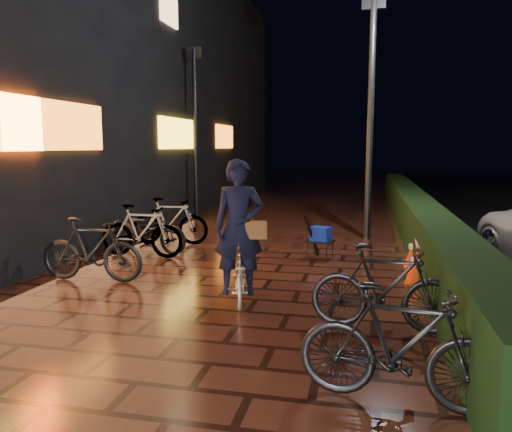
# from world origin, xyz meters

# --- Properties ---
(ground) EXTENTS (80.00, 80.00, 0.00)m
(ground) POSITION_xyz_m (0.00, 0.00, 0.00)
(ground) COLOR #381911
(ground) RESTS_ON ground
(hedge) EXTENTS (0.70, 20.00, 1.00)m
(hedge) POSITION_xyz_m (3.30, 8.00, 0.50)
(hedge) COLOR black
(hedge) RESTS_ON ground
(storefront_block) EXTENTS (12.09, 22.00, 9.00)m
(storefront_block) POSITION_xyz_m (-9.50, 11.50, 4.50)
(storefront_block) COLOR black
(storefront_block) RESTS_ON ground
(lamp_post_hedge) EXTENTS (0.55, 0.16, 5.70)m
(lamp_post_hedge) POSITION_xyz_m (2.13, 6.97, 3.14)
(lamp_post_hedge) COLOR black
(lamp_post_hedge) RESTS_ON ground
(lamp_post_sf) EXTENTS (0.49, 0.14, 5.18)m
(lamp_post_sf) POSITION_xyz_m (-3.10, 9.54, 2.85)
(lamp_post_sf) COLOR black
(lamp_post_sf) RESTS_ON ground
(cyclist) EXTENTS (0.84, 1.51, 2.05)m
(cyclist) POSITION_xyz_m (0.34, 1.55, 0.76)
(cyclist) COLOR silver
(cyclist) RESTS_ON ground
(traffic_barrier) EXTENTS (0.46, 1.57, 0.63)m
(traffic_barrier) POSITION_xyz_m (2.97, 3.66, 0.31)
(traffic_barrier) COLOR red
(traffic_barrier) RESTS_ON ground
(cart_assembly) EXTENTS (0.63, 0.53, 0.93)m
(cart_assembly) POSITION_xyz_m (1.21, 4.51, 0.48)
(cart_assembly) COLOR black
(cart_assembly) RESTS_ON ground
(parked_bikes_storefront) EXTENTS (1.96, 3.85, 1.06)m
(parked_bikes_storefront) POSITION_xyz_m (-2.32, 3.96, 0.52)
(parked_bikes_storefront) COLOR black
(parked_bikes_storefront) RESTS_ON ground
(parked_bikes_hedge) EXTENTS (1.89, 2.47, 1.06)m
(parked_bikes_hedge) POSITION_xyz_m (2.37, -0.09, 0.53)
(parked_bikes_hedge) COLOR black
(parked_bikes_hedge) RESTS_ON ground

